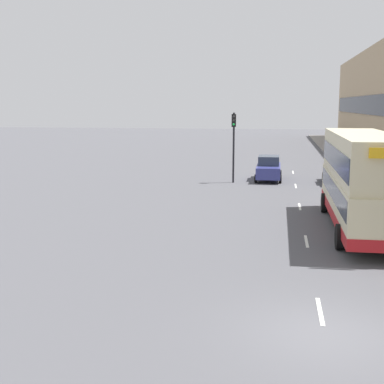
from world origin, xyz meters
name	(u,v)px	position (x,y,z in m)	size (l,w,h in m)	color
ground_plane	(324,334)	(0.00, 0.00, 0.00)	(220.00, 220.00, 0.00)	#515156
pavement	(362,164)	(6.50, 38.50, 0.07)	(5.00, 93.00, 0.14)	gray
lane_mark_0	(320,311)	(0.00, 1.47, 0.01)	(0.12, 2.00, 0.01)	silver
lane_mark_1	(306,241)	(0.00, 9.08, 0.01)	(0.12, 2.00, 0.01)	silver
lane_mark_2	(300,207)	(0.00, 16.69, 0.01)	(0.12, 2.00, 0.01)	silver
lane_mark_3	(296,186)	(0.00, 24.31, 0.01)	(0.12, 2.00, 0.01)	silver
lane_mark_4	(293,172)	(0.00, 31.92, 0.01)	(0.12, 2.00, 0.01)	silver
double_decker_bus_near	(363,179)	(2.47, 11.55, 2.29)	(2.85, 11.34, 4.30)	beige
car_0	(338,172)	(2.98, 26.10, 0.84)	(1.93, 4.17, 1.69)	black
car_1	(269,168)	(-1.92, 26.93, 0.88)	(1.92, 4.45, 1.80)	navy
traffic_light_far_kerb	(234,136)	(-4.40, 25.27, 3.35)	(0.30, 0.32, 4.99)	black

